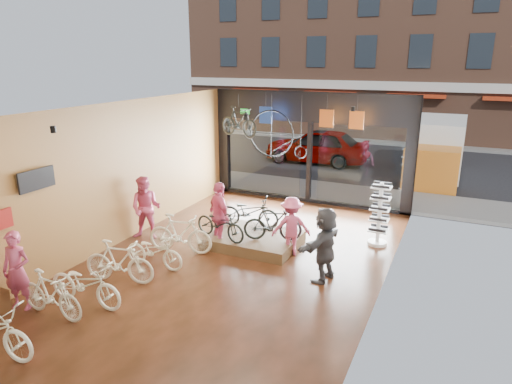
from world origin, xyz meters
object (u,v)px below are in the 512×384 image
Objects in this scene: display_bike_left at (220,224)px; customer_0 at (17,271)px; display_bike_right at (249,212)px; floor_bike_2 at (85,284)px; floor_bike_5 at (180,234)px; penny_farthing at (280,136)px; hung_bike at (239,122)px; box_truck at (436,151)px; floor_bike_4 at (154,251)px; floor_bike_1 at (51,294)px; customer_1 at (146,208)px; customer_3 at (291,226)px; display_bike_mid at (273,224)px; floor_bike_3 at (119,262)px; sunglasses_rack at (379,214)px; customer_2 at (220,215)px; street_car at (317,146)px; customer_5 at (325,244)px; display_platform at (253,240)px.

customer_0 is at bearing 165.11° from display_bike_left.
floor_bike_2 is at bearing 154.38° from display_bike_right.
display_bike_right reaches higher than floor_bike_5.
floor_bike_2 is 0.94× the size of penny_farthing.
display_bike_right is (0.31, 1.09, 0.03)m from display_bike_left.
hung_bike reaches higher than display_bike_right.
box_truck reaches higher than floor_bike_4.
display_bike_left is at bearing -16.77° from floor_bike_1.
customer_1 is (-2.24, -0.18, 0.17)m from display_bike_left.
customer_3 is at bearing -113.57° from hung_bike.
display_bike_right is 0.90× the size of penny_farthing.
display_bike_mid is at bearing 39.19° from customer_0.
sunglasses_rack is at bearing -57.97° from floor_bike_3.
customer_3 is (2.64, 1.10, 0.25)m from floor_bike_5.
floor_bike_4 is at bearing 49.65° from customer_0.
display_bike_mid is at bearing -57.03° from display_bike_left.
display_bike_mid is 5.91m from customer_0.
floor_bike_3 is 0.98× the size of display_bike_right.
floor_bike_3 is at bearing 121.18° from display_bike_mid.
display_bike_right is at bearing 37.82° from display_bike_mid.
box_truck is 3.65× the size of floor_bike_3.
floor_bike_4 is 3.06m from display_bike_mid.
penny_farthing reaches higher than floor_bike_5.
display_bike_right is 1.04m from customer_2.
street_car is 14.62m from floor_bike_2.
customer_1 reaches higher than floor_bike_3.
floor_bike_2 is at bearing -1.18° from street_car.
customer_1 is (-1.11, 3.44, 0.42)m from floor_bike_2.
floor_bike_4 is at bearing -158.64° from hung_bike.
box_truck is at bearing -132.41° from customer_3.
customer_0 is 4.09m from customer_1.
hung_bike is at bearing -12.65° from floor_bike_3.
floor_bike_5 is (-5.38, -10.60, -0.68)m from box_truck.
box_truck is at bearing -11.67° from display_bike_left.
customer_2 is at bearing -90.19° from customer_5.
hung_bike is at bearing 175.09° from sunglasses_rack.
sunglasses_rack is at bearing -52.68° from floor_bike_4.
floor_bike_2 is at bearing 16.08° from customer_0.
customer_2 reaches higher than customer_0.
customer_1 is at bearing -179.51° from hung_bike.
floor_bike_2 is 1.06m from floor_bike_3.
customer_1 reaches higher than customer_5.
display_platform is (1.82, 3.19, -0.35)m from floor_bike_3.
display_platform is 1.51× the size of display_bike_left.
floor_bike_1 is at bearing 130.42° from display_bike_mid.
customer_5 reaches higher than floor_bike_1.
customer_5 is (5.20, 3.75, 0.04)m from customer_0.
floor_bike_1 is at bearing 154.75° from floor_bike_2.
floor_bike_2 is 1.04× the size of display_bike_right.
customer_5 is (5.20, -0.34, -0.02)m from customer_1.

